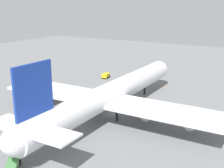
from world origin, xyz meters
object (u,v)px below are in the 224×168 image
(fuel_truck, at_px, (106,75))
(safety_cone_nose, at_px, (166,87))
(cargo_loader, at_px, (13,164))
(cargo_airplane, at_px, (111,94))

(fuel_truck, bearing_deg, safety_cone_nose, -91.33)
(fuel_truck, distance_m, cargo_loader, 69.19)
(cargo_airplane, distance_m, fuel_truck, 40.71)
(cargo_loader, relative_size, safety_cone_nose, 8.81)
(cargo_airplane, xyz_separation_m, cargo_loader, (-32.39, 1.59, -4.80))
(fuel_truck, bearing_deg, cargo_loader, -162.37)
(fuel_truck, xyz_separation_m, safety_cone_nose, (-0.60, -25.71, -0.83))
(cargo_loader, bearing_deg, fuel_truck, 17.63)
(cargo_loader, xyz_separation_m, safety_cone_nose, (65.34, -4.75, -0.85))
(cargo_airplane, xyz_separation_m, fuel_truck, (33.55, 22.55, -4.82))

